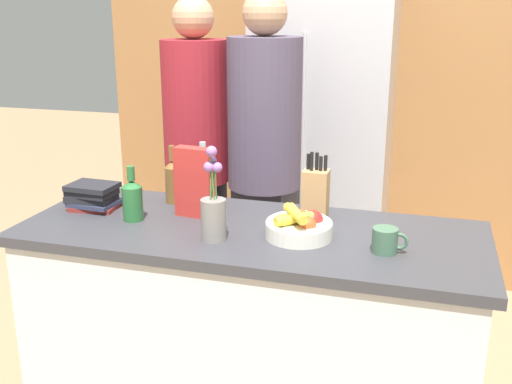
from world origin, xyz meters
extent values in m
cube|color=silver|center=(0.00, 0.00, 0.43)|extent=(1.69, 0.66, 0.87)
cube|color=#38383D|center=(0.00, 0.00, 0.89)|extent=(1.76, 0.68, 0.04)
cube|color=#9E6B3D|center=(0.00, 1.76, 1.30)|extent=(2.96, 0.12, 2.60)
cube|color=#B7B7BC|center=(0.03, 1.40, 0.96)|extent=(0.76, 0.60, 1.92)
cylinder|color=#B7B7BC|center=(-0.03, 1.09, 1.05)|extent=(0.02, 0.02, 1.05)
cylinder|color=silver|center=(0.20, -0.03, 0.93)|extent=(0.24, 0.24, 0.05)
torus|color=silver|center=(0.20, -0.03, 0.96)|extent=(0.24, 0.24, 0.02)
sphere|color=#C64C23|center=(0.23, -0.05, 0.96)|extent=(0.06, 0.06, 0.06)
sphere|color=red|center=(0.24, 0.01, 0.96)|extent=(0.08, 0.08, 0.08)
sphere|color=#C64C23|center=(0.20, -0.01, 0.97)|extent=(0.07, 0.07, 0.07)
sphere|color=#99B233|center=(0.14, -0.05, 0.96)|extent=(0.07, 0.07, 0.07)
cylinder|color=yellow|center=(0.18, -0.05, 0.98)|extent=(0.13, 0.13, 0.03)
cylinder|color=yellow|center=(0.18, -0.03, 0.99)|extent=(0.10, 0.15, 0.03)
cylinder|color=yellow|center=(0.19, -0.06, 1.00)|extent=(0.12, 0.15, 0.03)
cube|color=tan|center=(0.21, 0.22, 1.00)|extent=(0.10, 0.09, 0.19)
cylinder|color=black|center=(0.17, 0.23, 1.12)|extent=(0.01, 0.01, 0.07)
cylinder|color=black|center=(0.19, 0.21, 1.12)|extent=(0.01, 0.01, 0.08)
cylinder|color=black|center=(0.21, 0.23, 1.12)|extent=(0.01, 0.01, 0.08)
cylinder|color=black|center=(0.23, 0.22, 1.12)|extent=(0.01, 0.01, 0.07)
cylinder|color=black|center=(0.24, 0.23, 1.12)|extent=(0.01, 0.01, 0.07)
cylinder|color=gray|center=(-0.09, -0.14, 0.98)|extent=(0.09, 0.09, 0.15)
cylinder|color=#477538|center=(-0.08, -0.14, 1.12)|extent=(0.01, 0.02, 0.12)
sphere|color=#9966B2|center=(-0.07, -0.14, 1.17)|extent=(0.04, 0.04, 0.04)
cylinder|color=#477538|center=(-0.09, -0.13, 1.13)|extent=(0.03, 0.01, 0.14)
sphere|color=#9966B2|center=(-0.09, -0.12, 1.19)|extent=(0.02, 0.02, 0.02)
cylinder|color=#477538|center=(-0.10, -0.14, 1.12)|extent=(0.01, 0.02, 0.12)
sphere|color=#9966B2|center=(-0.10, -0.14, 1.17)|extent=(0.04, 0.04, 0.04)
cylinder|color=#477538|center=(-0.09, -0.15, 1.14)|extent=(0.02, 0.01, 0.18)
sphere|color=#9966B2|center=(-0.09, -0.15, 1.23)|extent=(0.04, 0.04, 0.04)
cube|color=red|center=(-0.25, 0.08, 1.04)|extent=(0.16, 0.08, 0.28)
cylinder|color=#42664C|center=(0.51, -0.09, 0.95)|extent=(0.09, 0.09, 0.09)
torus|color=#42664C|center=(0.56, -0.09, 0.95)|extent=(0.06, 0.01, 0.06)
cube|color=maroon|center=(-0.69, 0.04, 0.91)|extent=(0.20, 0.15, 0.02)
cube|color=#2D334C|center=(-0.69, 0.05, 0.93)|extent=(0.19, 0.16, 0.02)
cube|color=#232328|center=(-0.70, 0.04, 0.95)|extent=(0.19, 0.14, 0.03)
cube|color=#232328|center=(-0.69, 0.04, 0.98)|extent=(0.19, 0.14, 0.03)
cube|color=#232328|center=(-0.69, 0.04, 1.00)|extent=(0.20, 0.15, 0.02)
cylinder|color=#B2BCC1|center=(-0.28, 0.26, 0.99)|extent=(0.07, 0.07, 0.16)
cone|color=#B2BCC1|center=(-0.28, 0.26, 1.08)|extent=(0.07, 0.07, 0.03)
cylinder|color=#B2BCC1|center=(-0.28, 0.26, 1.13)|extent=(0.03, 0.03, 0.07)
cylinder|color=brown|center=(-0.41, 0.22, 0.98)|extent=(0.07, 0.07, 0.15)
cone|color=brown|center=(-0.41, 0.22, 1.07)|extent=(0.07, 0.07, 0.03)
cylinder|color=brown|center=(-0.41, 0.22, 1.12)|extent=(0.03, 0.03, 0.06)
cylinder|color=#286633|center=(-0.47, -0.03, 0.97)|extent=(0.08, 0.08, 0.14)
cone|color=#286633|center=(-0.47, -0.03, 1.05)|extent=(0.08, 0.08, 0.03)
cylinder|color=#286633|center=(-0.47, -0.03, 1.10)|extent=(0.03, 0.03, 0.06)
cube|color=#383842|center=(-0.51, 0.76, 0.43)|extent=(0.26, 0.17, 0.85)
cylinder|color=maroon|center=(-0.51, 0.76, 1.20)|extent=(0.33, 0.33, 0.71)
sphere|color=tan|center=(-0.51, 0.76, 1.66)|extent=(0.21, 0.21, 0.21)
cube|color=#383842|center=(-0.14, 0.71, 0.43)|extent=(0.31, 0.23, 0.86)
cylinder|color=#4C4256|center=(-0.14, 0.71, 1.22)|extent=(0.36, 0.36, 0.72)
sphere|color=tan|center=(-0.14, 0.71, 1.68)|extent=(0.21, 0.21, 0.21)
camera|label=1|loc=(0.62, -2.03, 1.70)|focal=42.00mm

